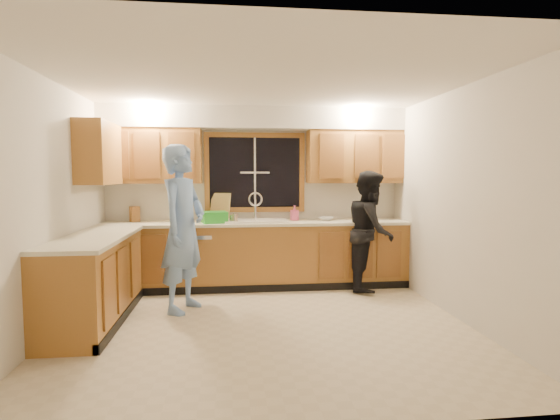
{
  "coord_description": "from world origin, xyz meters",
  "views": [
    {
      "loc": [
        -0.35,
        -4.42,
        1.56
      ],
      "look_at": [
        0.22,
        0.65,
        1.15
      ],
      "focal_mm": 28.0,
      "sensor_mm": 36.0,
      "label": 1
    }
  ],
  "objects_px": {
    "man": "(183,228)",
    "dish_crate": "(214,217)",
    "dishwasher": "(195,259)",
    "sink": "(256,225)",
    "stove": "(76,294)",
    "soap_bottle": "(294,213)",
    "woman": "(371,230)",
    "knife_block": "(135,214)",
    "bowl": "(326,219)"
  },
  "relations": [
    {
      "from": "man",
      "to": "bowl",
      "type": "height_order",
      "value": "man"
    },
    {
      "from": "dishwasher",
      "to": "soap_bottle",
      "type": "height_order",
      "value": "soap_bottle"
    },
    {
      "from": "sink",
      "to": "knife_block",
      "type": "distance_m",
      "value": 1.69
    },
    {
      "from": "sink",
      "to": "stove",
      "type": "bearing_deg",
      "value": -134.61
    },
    {
      "from": "dish_crate",
      "to": "soap_bottle",
      "type": "xyz_separation_m",
      "value": [
        1.13,
        0.19,
        0.03
      ]
    },
    {
      "from": "dish_crate",
      "to": "bowl",
      "type": "height_order",
      "value": "dish_crate"
    },
    {
      "from": "sink",
      "to": "dishwasher",
      "type": "distance_m",
      "value": 0.96
    },
    {
      "from": "dishwasher",
      "to": "woman",
      "type": "xyz_separation_m",
      "value": [
        2.39,
        -0.29,
        0.4
      ]
    },
    {
      "from": "sink",
      "to": "woman",
      "type": "height_order",
      "value": "woman"
    },
    {
      "from": "soap_bottle",
      "to": "bowl",
      "type": "distance_m",
      "value": 0.46
    },
    {
      "from": "dish_crate",
      "to": "stove",
      "type": "bearing_deg",
      "value": -125.08
    },
    {
      "from": "dish_crate",
      "to": "soap_bottle",
      "type": "height_order",
      "value": "soap_bottle"
    },
    {
      "from": "soap_bottle",
      "to": "bowl",
      "type": "xyz_separation_m",
      "value": [
        0.44,
        -0.08,
        -0.08
      ]
    },
    {
      "from": "dish_crate",
      "to": "soap_bottle",
      "type": "bearing_deg",
      "value": 9.74
    },
    {
      "from": "knife_block",
      "to": "soap_bottle",
      "type": "height_order",
      "value": "soap_bottle"
    },
    {
      "from": "man",
      "to": "bowl",
      "type": "bearing_deg",
      "value": -37.94
    },
    {
      "from": "man",
      "to": "dish_crate",
      "type": "bearing_deg",
      "value": 4.34
    },
    {
      "from": "dishwasher",
      "to": "bowl",
      "type": "bearing_deg",
      "value": 1.42
    },
    {
      "from": "man",
      "to": "dish_crate",
      "type": "relative_size",
      "value": 5.9
    },
    {
      "from": "woman",
      "to": "dish_crate",
      "type": "height_order",
      "value": "woman"
    },
    {
      "from": "stove",
      "to": "dish_crate",
      "type": "xyz_separation_m",
      "value": [
        1.23,
        1.75,
        0.55
      ]
    },
    {
      "from": "bowl",
      "to": "woman",
      "type": "bearing_deg",
      "value": -31.68
    },
    {
      "from": "sink",
      "to": "stove",
      "type": "distance_m",
      "value": 2.6
    },
    {
      "from": "dishwasher",
      "to": "sink",
      "type": "bearing_deg",
      "value": 0.99
    },
    {
      "from": "dishwasher",
      "to": "woman",
      "type": "relative_size",
      "value": 0.51
    },
    {
      "from": "dishwasher",
      "to": "knife_block",
      "type": "relative_size",
      "value": 3.87
    },
    {
      "from": "stove",
      "to": "soap_bottle",
      "type": "bearing_deg",
      "value": 39.49
    },
    {
      "from": "woman",
      "to": "knife_block",
      "type": "distance_m",
      "value": 3.25
    },
    {
      "from": "woman",
      "to": "dish_crate",
      "type": "xyz_separation_m",
      "value": [
        -2.11,
        0.23,
        0.18
      ]
    },
    {
      "from": "woman",
      "to": "knife_block",
      "type": "bearing_deg",
      "value": 102.87
    },
    {
      "from": "knife_block",
      "to": "bowl",
      "type": "height_order",
      "value": "knife_block"
    },
    {
      "from": "bowl",
      "to": "dish_crate",
      "type": "bearing_deg",
      "value": -175.99
    },
    {
      "from": "dishwasher",
      "to": "knife_block",
      "type": "height_order",
      "value": "knife_block"
    },
    {
      "from": "sink",
      "to": "stove",
      "type": "xyz_separation_m",
      "value": [
        -1.8,
        -1.82,
        -0.41
      ]
    },
    {
      "from": "man",
      "to": "dishwasher",
      "type": "bearing_deg",
      "value": 21.57
    },
    {
      "from": "dishwasher",
      "to": "man",
      "type": "relative_size",
      "value": 0.43
    },
    {
      "from": "man",
      "to": "soap_bottle",
      "type": "bearing_deg",
      "value": -29.03
    },
    {
      "from": "sink",
      "to": "dishwasher",
      "type": "bearing_deg",
      "value": -179.01
    },
    {
      "from": "man",
      "to": "knife_block",
      "type": "distance_m",
      "value": 1.38
    },
    {
      "from": "bowl",
      "to": "dishwasher",
      "type": "bearing_deg",
      "value": -178.58
    },
    {
      "from": "stove",
      "to": "bowl",
      "type": "distance_m",
      "value": 3.39
    },
    {
      "from": "sink",
      "to": "soap_bottle",
      "type": "bearing_deg",
      "value": 11.69
    },
    {
      "from": "dishwasher",
      "to": "knife_block",
      "type": "bearing_deg",
      "value": 167.33
    },
    {
      "from": "stove",
      "to": "dishwasher",
      "type": "bearing_deg",
      "value": 62.31
    },
    {
      "from": "stove",
      "to": "man",
      "type": "relative_size",
      "value": 0.47
    },
    {
      "from": "knife_block",
      "to": "dish_crate",
      "type": "bearing_deg",
      "value": -47.52
    },
    {
      "from": "dish_crate",
      "to": "soap_bottle",
      "type": "relative_size",
      "value": 1.52
    },
    {
      "from": "dishwasher",
      "to": "man",
      "type": "xyz_separation_m",
      "value": [
        -0.05,
        -0.95,
        0.55
      ]
    },
    {
      "from": "dish_crate",
      "to": "dishwasher",
      "type": "bearing_deg",
      "value": 166.87
    },
    {
      "from": "knife_block",
      "to": "dish_crate",
      "type": "height_order",
      "value": "knife_block"
    }
  ]
}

